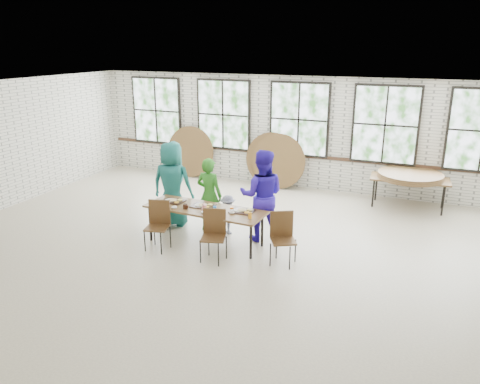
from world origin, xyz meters
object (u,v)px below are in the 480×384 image
Objects in this scene: dining_table at (205,211)px; storage_table at (410,180)px; chair_near_right at (214,230)px; chair_near_left at (158,221)px.

dining_table and storage_table have the same top height.
chair_near_right is at bearing -47.21° from dining_table.
chair_near_left is at bearing -141.57° from dining_table.
chair_near_left is (-0.74, -0.52, -0.13)m from dining_table.
chair_near_left is 1.20m from chair_near_right.
chair_near_left reaches higher than storage_table.
chair_near_right is (0.46, -0.55, -0.13)m from dining_table.
dining_table is 2.57× the size of chair_near_left.
storage_table is (4.28, 4.31, 0.13)m from chair_near_left.
storage_table is (3.08, 4.33, 0.13)m from chair_near_right.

